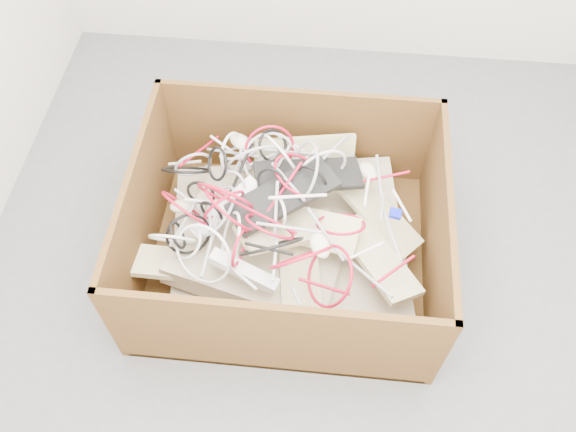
# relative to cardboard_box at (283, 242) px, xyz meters

# --- Properties ---
(ground) EXTENTS (3.00, 3.00, 0.00)m
(ground) POSITION_rel_cardboard_box_xyz_m (0.19, -0.11, -0.14)
(ground) COLOR #4F4F51
(ground) RESTS_ON ground
(room_shell) EXTENTS (3.04, 3.04, 2.50)m
(room_shell) POSITION_rel_cardboard_box_xyz_m (0.19, -0.11, 1.11)
(room_shell) COLOR beige
(room_shell) RESTS_ON ground
(cardboard_box) EXTENTS (1.20, 1.00, 0.54)m
(cardboard_box) POSITION_rel_cardboard_box_xyz_m (0.00, 0.00, 0.00)
(cardboard_box) COLOR #3F230F
(cardboard_box) RESTS_ON ground
(keyboard_pile) EXTENTS (1.18, 0.79, 0.32)m
(keyboard_pile) POSITION_rel_cardboard_box_xyz_m (0.05, 0.03, 0.15)
(keyboard_pile) COLOR beige
(keyboard_pile) RESTS_ON cardboard_box
(mice_scatter) EXTENTS (0.85, 0.63, 0.20)m
(mice_scatter) POSITION_rel_cardboard_box_xyz_m (-0.06, 0.04, 0.22)
(mice_scatter) COLOR beige
(mice_scatter) RESTS_ON keyboard_pile
(power_strip_left) EXTENTS (0.25, 0.27, 0.13)m
(power_strip_left) POSITION_rel_cardboard_box_xyz_m (-0.22, -0.01, 0.22)
(power_strip_left) COLOR silver
(power_strip_left) RESTS_ON keyboard_pile
(power_strip_right) EXTENTS (0.28, 0.14, 0.09)m
(power_strip_right) POSITION_rel_cardboard_box_xyz_m (-0.12, -0.26, 0.19)
(power_strip_right) COLOR silver
(power_strip_right) RESTS_ON keyboard_pile
(vga_plug) EXTENTS (0.05, 0.05, 0.03)m
(vga_plug) POSITION_rel_cardboard_box_xyz_m (0.43, 0.04, 0.21)
(vga_plug) COLOR #0E17D2
(vga_plug) RESTS_ON keyboard_pile
(cable_tangle) EXTENTS (1.06, 0.85, 0.40)m
(cable_tangle) POSITION_rel_cardboard_box_xyz_m (-0.12, 0.02, 0.26)
(cable_tangle) COLOR black
(cable_tangle) RESTS_ON keyboard_pile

